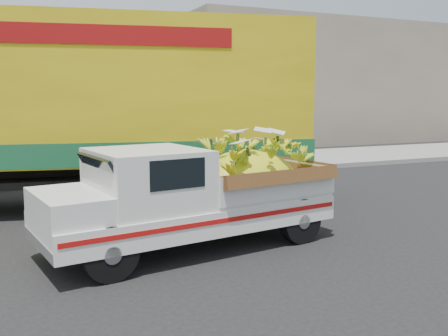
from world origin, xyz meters
name	(u,v)px	position (x,y,z in m)	size (l,w,h in m)	color
ground	(73,266)	(0.00, 0.00, 0.00)	(100.00, 100.00, 0.00)	black
curb	(39,185)	(0.00, 6.46, 0.07)	(60.00, 0.25, 0.15)	gray
sidewalk	(34,174)	(0.00, 8.56, 0.07)	(60.00, 4.00, 0.14)	gray
building_right	(311,83)	(14.00, 15.46, 3.00)	(14.00, 6.00, 6.00)	gray
pickup_truck	(210,192)	(2.07, 0.19, 0.82)	(4.56, 2.25, 1.53)	black
semi_trailer	(10,104)	(-0.60, 4.00, 2.12)	(12.08, 4.81, 3.80)	black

